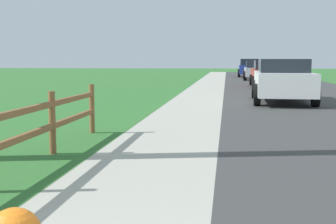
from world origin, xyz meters
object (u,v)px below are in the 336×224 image
at_px(parked_car_red, 269,74).
at_px(parked_car_blue, 249,68).
at_px(parked_suv_white, 282,80).
at_px(parked_car_silver, 256,70).

bearing_deg(parked_car_red, parked_car_blue, 91.54).
bearing_deg(parked_suv_white, parked_car_blue, 89.96).
distance_m(parked_car_red, parked_car_blue, 15.97).
distance_m(parked_car_silver, parked_car_blue, 7.11).
relative_size(parked_car_silver, parked_car_blue, 0.97).
height_order(parked_suv_white, parked_car_red, parked_suv_white).
height_order(parked_car_red, parked_car_blue, parked_car_blue).
relative_size(parked_suv_white, parked_car_silver, 1.07).
xyz_separation_m(parked_suv_white, parked_car_silver, (0.25, 19.14, -0.07)).
bearing_deg(parked_car_red, parked_car_silver, 91.25).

